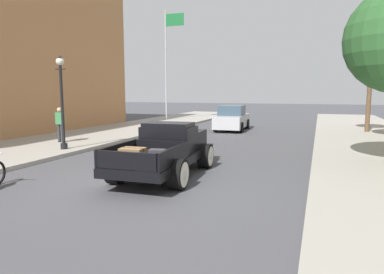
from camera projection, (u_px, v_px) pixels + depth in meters
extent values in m
plane|color=#47474C|center=(138.00, 183.00, 9.55)|extent=(140.00, 140.00, 0.00)
cube|color=black|center=(165.00, 158.00, 10.35)|extent=(2.01, 4.98, 0.24)
cube|color=black|center=(169.00, 139.00, 10.61)|extent=(1.61, 1.18, 0.80)
cube|color=black|center=(168.00, 125.00, 10.50)|extent=(1.48, 1.01, 0.12)
cube|color=#3D4C5B|center=(176.00, 132.00, 11.13)|extent=(1.33, 0.11, 0.44)
cube|color=black|center=(183.00, 138.00, 11.86)|extent=(1.40, 1.57, 0.52)
cube|color=silver|center=(190.00, 136.00, 12.62)|extent=(0.68, 0.13, 0.47)
cube|color=black|center=(145.00, 162.00, 9.01)|extent=(1.80, 2.18, 0.04)
cube|color=black|center=(118.00, 152.00, 9.22)|extent=(0.19, 2.10, 0.44)
cube|color=black|center=(174.00, 155.00, 8.74)|extent=(0.19, 2.10, 0.44)
cube|color=black|center=(126.00, 161.00, 8.02)|extent=(1.62, 0.16, 0.44)
cube|color=black|center=(160.00, 148.00, 9.93)|extent=(1.62, 0.16, 0.44)
cylinder|color=black|center=(156.00, 153.00, 11.91)|extent=(0.40, 0.82, 0.80)
cylinder|color=silver|center=(151.00, 153.00, 11.96)|extent=(0.05, 0.66, 0.66)
cylinder|color=silver|center=(151.00, 153.00, 11.97)|extent=(0.03, 0.24, 0.24)
cylinder|color=black|center=(205.00, 156.00, 11.37)|extent=(0.40, 0.82, 0.80)
cylinder|color=silver|center=(211.00, 156.00, 11.32)|extent=(0.05, 0.66, 0.66)
cylinder|color=silver|center=(211.00, 156.00, 11.31)|extent=(0.03, 0.24, 0.24)
cylinder|color=black|center=(116.00, 170.00, 9.36)|extent=(0.40, 0.82, 0.80)
cylinder|color=silver|center=(110.00, 169.00, 9.42)|extent=(0.05, 0.66, 0.66)
cylinder|color=silver|center=(110.00, 169.00, 9.42)|extent=(0.03, 0.24, 0.24)
cylinder|color=black|center=(178.00, 174.00, 8.82)|extent=(0.40, 0.82, 0.80)
cylinder|color=silver|center=(185.00, 175.00, 8.77)|extent=(0.05, 0.66, 0.66)
cylinder|color=silver|center=(185.00, 175.00, 8.77)|extent=(0.03, 0.24, 0.24)
cube|color=olive|center=(133.00, 156.00, 8.70)|extent=(0.62, 0.47, 0.40)
cube|color=#3D2D1E|center=(133.00, 156.00, 8.70)|extent=(0.62, 0.08, 0.42)
cube|color=#2D2D33|center=(157.00, 154.00, 9.20)|extent=(0.49, 0.39, 0.28)
cube|color=#B7B7BC|center=(232.00, 121.00, 22.78)|extent=(1.95, 4.39, 0.80)
cube|color=#384C5B|center=(232.00, 110.00, 22.55)|extent=(1.63, 2.08, 0.64)
cylinder|color=black|center=(224.00, 123.00, 24.28)|extent=(0.26, 0.67, 0.66)
cylinder|color=black|center=(247.00, 124.00, 23.80)|extent=(0.26, 0.67, 0.66)
cylinder|color=black|center=(216.00, 127.00, 21.84)|extent=(0.26, 0.67, 0.66)
cylinder|color=black|center=(241.00, 127.00, 21.35)|extent=(0.26, 0.67, 0.66)
cylinder|color=#333338|center=(59.00, 133.00, 16.21)|extent=(0.14, 0.14, 0.86)
cylinder|color=#333338|center=(62.00, 133.00, 16.14)|extent=(0.14, 0.14, 0.86)
cube|color=#387A47|center=(60.00, 118.00, 16.08)|extent=(0.36, 0.22, 0.56)
cylinder|color=#387A47|center=(56.00, 119.00, 16.16)|extent=(0.09, 0.09, 0.54)
cylinder|color=#387A47|center=(64.00, 119.00, 16.01)|extent=(0.09, 0.09, 0.54)
sphere|color=tan|center=(59.00, 110.00, 16.03)|extent=(0.22, 0.22, 0.22)
cylinder|color=black|center=(64.00, 146.00, 14.30)|extent=(0.28, 0.28, 0.24)
cylinder|color=black|center=(62.00, 105.00, 14.07)|extent=(0.12, 0.12, 3.20)
cylinder|color=black|center=(60.00, 69.00, 13.88)|extent=(0.50, 0.04, 0.04)
sphere|color=silver|center=(60.00, 61.00, 13.84)|extent=(0.32, 0.32, 0.32)
cone|color=black|center=(60.00, 57.00, 13.82)|extent=(0.24, 0.24, 0.14)
cylinder|color=#B2B2B7|center=(166.00, 67.00, 29.16)|extent=(0.12, 0.12, 9.00)
sphere|color=gold|center=(165.00, 11.00, 28.57)|extent=(0.16, 0.16, 0.16)
cube|color=#196633|center=(175.00, 20.00, 28.36)|extent=(1.60, 0.03, 1.00)
cylinder|color=brown|center=(369.00, 102.00, 20.35)|extent=(0.26, 0.26, 3.52)
sphere|color=#33662D|center=(372.00, 58.00, 20.01)|extent=(2.16, 2.16, 2.16)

